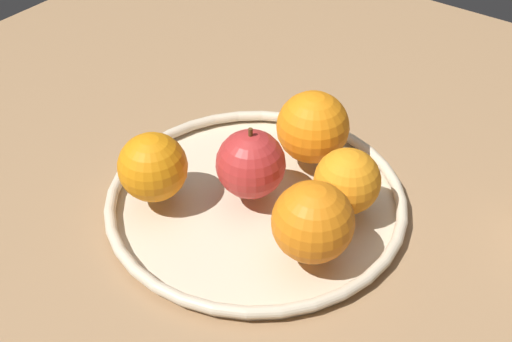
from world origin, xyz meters
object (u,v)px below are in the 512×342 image
object	(u,v)px
orange_front_right	(313,222)
apple	(248,166)
orange_center	(313,127)
orange_back_left	(347,181)
fruit_bowl	(256,199)
orange_back_right	(153,167)

from	to	relation	value
orange_front_right	apple	bearing A→B (deg)	-17.73
orange_center	orange_front_right	xyz separation A→B (cm)	(-8.00, 12.37, -0.12)
orange_back_left	orange_front_right	world-z (taller)	orange_front_right
orange_center	orange_front_right	world-z (taller)	orange_center
fruit_bowl	apple	world-z (taller)	apple
orange_back_right	orange_front_right	distance (cm)	17.70
orange_back_left	orange_back_right	world-z (taller)	orange_back_right
orange_center	orange_back_right	distance (cm)	17.78
orange_center	orange_front_right	size ratio (longest dim) A/B	1.03
orange_back_right	orange_front_right	world-z (taller)	orange_front_right
apple	orange_back_right	distance (cm)	9.62
apple	orange_back_right	xyz separation A→B (cm)	(7.66, 5.81, -0.02)
apple	orange_center	world-z (taller)	same
apple	fruit_bowl	bearing A→B (deg)	-144.29
orange_back_right	apple	bearing A→B (deg)	-142.81
apple	orange_center	bearing A→B (deg)	-101.25
orange_front_right	orange_center	bearing A→B (deg)	-57.09
apple	orange_center	distance (cm)	9.41
orange_back_left	orange_front_right	xyz separation A→B (cm)	(-0.70, 7.40, 0.50)
apple	orange_back_right	world-z (taller)	apple
orange_center	orange_back_left	xyz separation A→B (cm)	(-7.30, 4.97, -0.62)
orange_center	orange_back_left	bearing A→B (deg)	145.76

